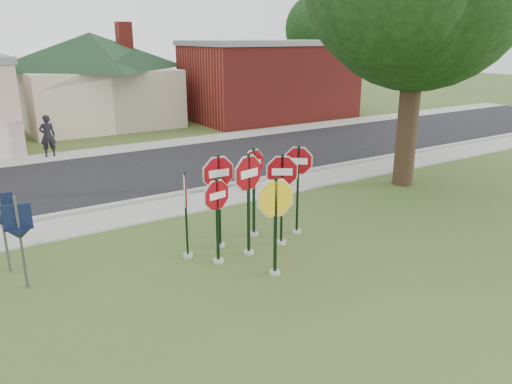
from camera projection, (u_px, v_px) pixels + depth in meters
ground at (291, 274)px, 11.02m from camera, size 120.00×120.00×0.00m
sidewalk_near at (185, 205)px, 15.42m from camera, size 60.00×1.60×0.06m
road at (135, 173)px, 19.04m from camera, size 60.00×7.00×0.04m
sidewalk_far at (102, 151)px, 22.49m from camera, size 60.00×1.60×0.06m
curb at (172, 195)px, 16.21m from camera, size 60.00×0.20×0.14m
stop_sign_center at (249, 189)px, 11.54m from camera, size 1.14×0.28×2.59m
stop_sign_yellow at (276, 213)px, 10.58m from camera, size 1.15×0.24×2.34m
stop_sign_left at (217, 211)px, 11.20m from camera, size 0.96×0.24×2.13m
stop_sign_right at (282, 187)px, 12.15m from camera, size 0.92×0.59×2.43m
stop_sign_back_right at (254, 181)px, 12.70m from camera, size 0.96×0.25×2.45m
stop_sign_back_left at (219, 188)px, 11.98m from camera, size 1.13×0.24×2.46m
stop_sign_far_right at (298, 178)px, 12.84m from camera, size 0.76×0.69×2.48m
stop_sign_far_left at (186, 204)px, 11.46m from camera, size 0.43×1.00×2.20m
building_house at (92, 61)px, 28.62m from camera, size 11.60×11.60×6.20m
building_brick at (270, 79)px, 31.33m from camera, size 10.20×6.20×4.75m
bg_tree_right at (319, 29)px, 41.55m from camera, size 5.60×5.60×8.40m
pedestrian at (48, 136)px, 21.23m from camera, size 0.67×0.46×1.79m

